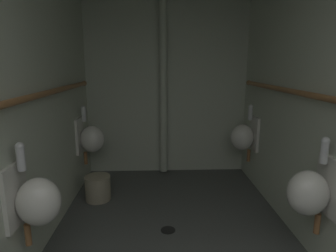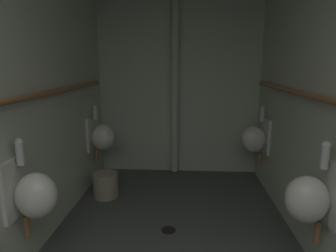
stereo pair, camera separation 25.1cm
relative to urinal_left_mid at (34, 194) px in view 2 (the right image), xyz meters
name	(u,v)px [view 2 (the right image)]	position (x,y,z in m)	size (l,w,h in m)	color
wall_left	(2,100)	(-0.18, 0.03, 0.68)	(0.06, 4.52, 2.64)	beige
wall_back	(179,82)	(0.98, 2.26, 0.68)	(2.38, 0.06, 2.64)	beige
urinal_left_mid	(34,194)	(0.00, 0.00, 0.00)	(0.32, 0.30, 0.76)	silver
urinal_left_far	(101,136)	(0.00, 1.70, 0.00)	(0.32, 0.30, 0.76)	silver
urinal_right_mid	(310,198)	(1.97, 0.06, 0.00)	(0.32, 0.30, 0.76)	silver
urinal_right_far	(255,138)	(1.97, 1.72, 0.00)	(0.32, 0.30, 0.76)	silver
supply_pipe_left	(17,99)	(-0.09, 0.06, 0.68)	(0.06, 3.74, 0.06)	#936038
supply_pipe_right	(335,102)	(2.05, 0.06, 0.68)	(0.06, 3.80, 0.06)	#936038
standpipe_back_wall	(175,82)	(0.93, 2.15, 0.68)	(0.11, 0.11, 2.59)	beige
floor_drain	(169,230)	(0.94, 0.63, -0.64)	(0.14, 0.14, 0.01)	black
waste_bin	(106,185)	(0.14, 1.31, -0.50)	(0.29, 0.29, 0.29)	#9E937A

